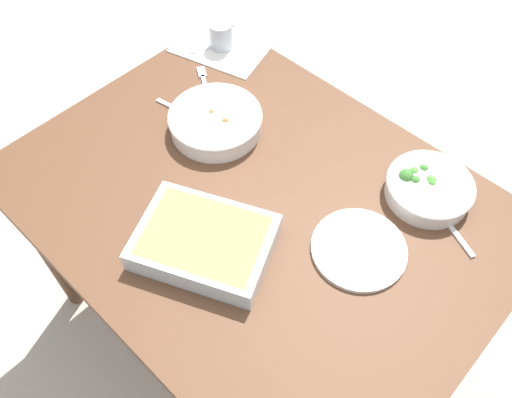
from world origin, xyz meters
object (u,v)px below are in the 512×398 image
(stew_bowl, at_px, (215,121))
(side_plate, at_px, (359,249))
(spoon_by_broccoli, at_px, (445,219))
(baking_dish, at_px, (204,241))
(spoon_by_stew, at_px, (189,115))
(broccoli_bowl, at_px, (429,188))
(spoon_spare, at_px, (208,48))
(fork_on_table, at_px, (205,84))
(drink_cup, at_px, (221,37))

(stew_bowl, bearing_deg, side_plate, -4.24)
(spoon_by_broccoli, bearing_deg, side_plate, -114.91)
(spoon_by_broccoli, bearing_deg, stew_bowl, -164.22)
(baking_dish, distance_m, spoon_by_stew, 0.43)
(broccoli_bowl, distance_m, spoon_spare, 0.80)
(spoon_by_broccoli, xyz_separation_m, fork_on_table, (-0.76, -0.07, -0.00))
(drink_cup, distance_m, spoon_by_broccoli, 0.85)
(broccoli_bowl, bearing_deg, side_plate, -95.61)
(broccoli_bowl, xyz_separation_m, drink_cup, (-0.78, 0.05, 0.01))
(baking_dish, bearing_deg, spoon_by_stew, 142.90)
(stew_bowl, height_order, spoon_spare, stew_bowl)
(broccoli_bowl, xyz_separation_m, spoon_spare, (-0.80, 0.01, -0.03))
(baking_dish, relative_size, spoon_by_broccoli, 2.17)
(baking_dish, relative_size, fork_on_table, 2.31)
(drink_cup, distance_m, spoon_spare, 0.05)
(spoon_spare, bearing_deg, baking_dish, -43.84)
(baking_dish, distance_m, drink_cup, 0.73)
(side_plate, distance_m, spoon_by_stew, 0.60)
(spoon_by_stew, bearing_deg, stew_bowl, 10.67)
(drink_cup, relative_size, spoon_spare, 0.52)
(fork_on_table, bearing_deg, spoon_by_stew, -62.22)
(drink_cup, relative_size, fork_on_table, 0.54)
(side_plate, bearing_deg, drink_cup, 158.77)
(spoon_by_broccoli, bearing_deg, drink_cup, 174.49)
(spoon_by_broccoli, bearing_deg, fork_on_table, -174.61)
(stew_bowl, xyz_separation_m, fork_on_table, (-0.15, 0.10, -0.03))
(fork_on_table, bearing_deg, side_plate, -11.75)
(drink_cup, bearing_deg, fork_on_table, -60.43)
(stew_bowl, relative_size, drink_cup, 2.97)
(stew_bowl, distance_m, spoon_by_broccoli, 0.63)
(spoon_spare, distance_m, fork_on_table, 0.16)
(baking_dish, bearing_deg, drink_cup, 132.88)
(drink_cup, xyz_separation_m, spoon_spare, (-0.02, -0.04, -0.03))
(side_plate, distance_m, spoon_by_broccoli, 0.23)
(stew_bowl, distance_m, drink_cup, 0.35)
(drink_cup, relative_size, side_plate, 0.39)
(drink_cup, height_order, side_plate, drink_cup)
(spoon_by_broccoli, relative_size, fork_on_table, 1.06)
(side_plate, distance_m, fork_on_table, 0.68)
(broccoli_bowl, relative_size, fork_on_table, 1.36)
(drink_cup, distance_m, side_plate, 0.81)
(side_plate, relative_size, spoon_spare, 1.35)
(broccoli_bowl, distance_m, drink_cup, 0.78)
(broccoli_bowl, distance_m, fork_on_table, 0.70)
(broccoli_bowl, bearing_deg, stew_bowl, -159.17)
(baking_dish, height_order, side_plate, baking_dish)
(baking_dish, xyz_separation_m, spoon_by_stew, (-0.35, 0.26, -0.03))
(spoon_by_stew, distance_m, spoon_spare, 0.29)
(drink_cup, height_order, fork_on_table, drink_cup)
(broccoli_bowl, xyz_separation_m, spoon_by_stew, (-0.63, -0.22, -0.03))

